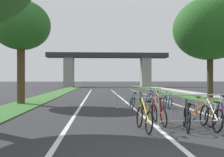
{
  "coord_description": "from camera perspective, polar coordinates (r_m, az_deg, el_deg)",
  "views": [
    {
      "loc": [
        -1.85,
        -3.8,
        1.54
      ],
      "look_at": [
        -0.64,
        18.6,
        1.58
      ],
      "focal_mm": 40.83,
      "sensor_mm": 36.0,
      "label": 1
    }
  ],
  "objects": [
    {
      "name": "bicycle_purple_2",
      "position": [
        9.6,
        23.76,
        -6.98
      ],
      "size": [
        0.55,
        1.75,
        0.96
      ],
      "rotation": [
        0.0,
        0.0,
        2.92
      ],
      "color": "black",
      "rests_on": "ground"
    },
    {
      "name": "bicycle_black_9",
      "position": [
        8.08,
        16.36,
        -8.49
      ],
      "size": [
        0.6,
        1.64,
        0.93
      ],
      "rotation": [
        0.0,
        0.0,
        -0.23
      ],
      "color": "black",
      "rests_on": "ground"
    },
    {
      "name": "tree_right_pine_near",
      "position": [
        21.68,
        21.1,
        10.3
      ],
      "size": [
        5.73,
        5.73,
        7.91
      ],
      "color": "#3D2D1E",
      "rests_on": "ground"
    },
    {
      "name": "bicycle_white_4",
      "position": [
        8.43,
        21.22,
        -8.0
      ],
      "size": [
        0.44,
        1.75,
        0.95
      ],
      "rotation": [
        0.0,
        0.0,
        -0.05
      ],
      "color": "black",
      "rests_on": "ground"
    },
    {
      "name": "sidewalk_path_right",
      "position": [
        28.68,
        17.48,
        -3.1
      ],
      "size": [
        1.83,
        56.26,
        0.08
      ],
      "primitive_type": "cube",
      "color": "#ADA89E",
      "rests_on": "ground"
    },
    {
      "name": "bicycle_blue_7",
      "position": [
        14.52,
        8.46,
        -4.68
      ],
      "size": [
        0.52,
        1.68,
        1.03
      ],
      "rotation": [
        0.0,
        0.0,
        3.17
      ],
      "color": "black",
      "rests_on": "ground"
    },
    {
      "name": "crowd_barrier_nearest",
      "position": [
        8.65,
        18.24,
        -6.85
      ],
      "size": [
        2.48,
        0.52,
        1.05
      ],
      "rotation": [
        0.0,
        0.0,
        -0.03
      ],
      "color": "#ADADB2",
      "rests_on": "ground"
    },
    {
      "name": "bicycle_red_6",
      "position": [
        8.85,
        10.43,
        -7.78
      ],
      "size": [
        0.5,
        1.64,
        0.92
      ],
      "rotation": [
        0.0,
        0.0,
        0.07
      ],
      "color": "black",
      "rests_on": "ground"
    },
    {
      "name": "lane_stripe_left_lane",
      "position": [
        20.16,
        -5.92,
        -4.47
      ],
      "size": [
        0.14,
        32.55,
        0.01
      ],
      "primitive_type": "cube",
      "color": "silver",
      "rests_on": "ground"
    },
    {
      "name": "bicycle_teal_10",
      "position": [
        13.45,
        6.64,
        -5.2
      ],
      "size": [
        0.48,
        1.6,
        0.84
      ],
      "rotation": [
        0.0,
        0.0,
        3.07
      ],
      "color": "black",
      "rests_on": "ground"
    },
    {
      "name": "bicycle_green_8",
      "position": [
        13.38,
        4.6,
        -5.17
      ],
      "size": [
        0.46,
        1.67,
        0.94
      ],
      "rotation": [
        0.0,
        0.0,
        -0.02
      ],
      "color": "black",
      "rests_on": "ground"
    },
    {
      "name": "lane_stripe_center",
      "position": [
        20.22,
        2.16,
        -4.46
      ],
      "size": [
        0.14,
        32.55,
        0.01
      ],
      "primitive_type": "cube",
      "color": "silver",
      "rests_on": "ground"
    },
    {
      "name": "tree_left_oak_near",
      "position": [
        16.86,
        -19.71,
        10.99
      ],
      "size": [
        3.57,
        3.57,
        6.36
      ],
      "color": "#4C3823",
      "rests_on": "ground"
    },
    {
      "name": "grass_verge_left",
      "position": [
        27.21,
        -12.39,
        -3.29
      ],
      "size": [
        2.14,
        56.26,
        0.05
      ],
      "primitive_type": "cube",
      "color": "#386B2D",
      "rests_on": "ground"
    },
    {
      "name": "grass_verge_right",
      "position": [
        28.05,
        13.67,
        -3.2
      ],
      "size": [
        2.14,
        56.26,
        0.05
      ],
      "primitive_type": "cube",
      "color": "#386B2D",
      "rests_on": "ground"
    },
    {
      "name": "lane_stripe_right_lane",
      "position": [
        20.67,
        10.05,
        -4.36
      ],
      "size": [
        0.14,
        32.55,
        0.01
      ],
      "primitive_type": "cube",
      "color": "silver",
      "rests_on": "ground"
    },
    {
      "name": "bicycle_yellow_1",
      "position": [
        14.54,
        10.41,
        -4.76
      ],
      "size": [
        0.43,
        1.63,
        0.93
      ],
      "rotation": [
        0.0,
        0.0,
        -0.11
      ],
      "color": "black",
      "rests_on": "ground"
    },
    {
      "name": "bicycle_yellow_11",
      "position": [
        7.71,
        7.21,
        -8.82
      ],
      "size": [
        0.49,
        1.7,
        0.99
      ],
      "rotation": [
        0.0,
        0.0,
        0.09
      ],
      "color": "black",
      "rests_on": "ground"
    },
    {
      "name": "bicycle_teal_0",
      "position": [
        13.65,
        12.32,
        -5.08
      ],
      "size": [
        0.49,
        1.66,
        0.96
      ],
      "rotation": [
        0.0,
        0.0,
        -0.01
      ],
      "color": "black",
      "rests_on": "ground"
    },
    {
      "name": "bicycle_orange_5",
      "position": [
        9.24,
        19.25,
        -7.4
      ],
      "size": [
        0.67,
        1.72,
        0.97
      ],
      "rotation": [
        0.0,
        0.0,
        3.33
      ],
      "color": "black",
      "rests_on": "ground"
    },
    {
      "name": "overpass_bridge",
      "position": [
        50.43,
        -1.0,
        3.47
      ],
      "size": [
        23.79,
        2.87,
        6.66
      ],
      "color": "#2D2D30",
      "rests_on": "ground"
    },
    {
      "name": "crowd_barrier_second",
      "position": [
        13.87,
        6.06,
        -4.31
      ],
      "size": [
        2.48,
        0.55,
        1.05
      ],
      "rotation": [
        0.0,
        0.0,
        0.04
      ],
      "color": "#ADADB2",
      "rests_on": "ground"
    }
  ]
}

